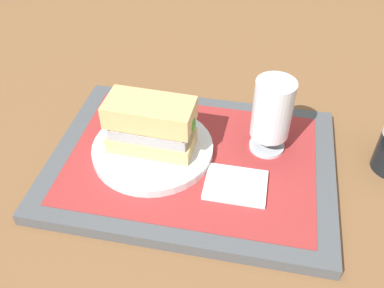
{
  "coord_description": "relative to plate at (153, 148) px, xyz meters",
  "views": [
    {
      "loc": [
        0.09,
        -0.47,
        0.49
      ],
      "look_at": [
        0.0,
        0.0,
        0.05
      ],
      "focal_mm": 39.8,
      "sensor_mm": 36.0,
      "label": 1
    }
  ],
  "objects": [
    {
      "name": "napkin_folded",
      "position": [
        0.14,
        -0.05,
        -0.0
      ],
      "size": [
        0.09,
        0.07,
        0.01
      ],
      "primitive_type": "cube",
      "color": "white",
      "rests_on": "placemat"
    },
    {
      "name": "plate",
      "position": [
        0.0,
        0.0,
        0.0
      ],
      "size": [
        0.19,
        0.19,
        0.01
      ],
      "primitive_type": "cylinder",
      "color": "white",
      "rests_on": "placemat"
    },
    {
      "name": "ground_plane",
      "position": [
        0.06,
        -0.0,
        -0.03
      ],
      "size": [
        3.0,
        3.0,
        0.0
      ],
      "primitive_type": "plane",
      "color": "brown"
    },
    {
      "name": "sandwich",
      "position": [
        0.0,
        -0.0,
        0.05
      ],
      "size": [
        0.13,
        0.07,
        0.08
      ],
      "rotation": [
        0.0,
        0.0,
        -0.04
      ],
      "color": "tan",
      "rests_on": "plate"
    },
    {
      "name": "tray",
      "position": [
        0.06,
        -0.0,
        -0.02
      ],
      "size": [
        0.44,
        0.32,
        0.02
      ],
      "primitive_type": "cube",
      "color": "#4C5156",
      "rests_on": "ground_plane"
    },
    {
      "name": "beer_glass",
      "position": [
        0.18,
        0.05,
        0.06
      ],
      "size": [
        0.06,
        0.06,
        0.12
      ],
      "color": "silver",
      "rests_on": "placemat"
    },
    {
      "name": "placemat",
      "position": [
        0.06,
        -0.0,
        -0.01
      ],
      "size": [
        0.38,
        0.27,
        0.0
      ],
      "primitive_type": "cube",
      "color": "#9E2D2D",
      "rests_on": "tray"
    }
  ]
}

